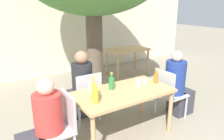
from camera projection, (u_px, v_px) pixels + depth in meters
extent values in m
plane|color=gray|center=(122.00, 134.00, 3.46)|extent=(30.00, 30.00, 0.00)
cube|color=beige|center=(48.00, 25.00, 5.87)|extent=(10.00, 0.08, 2.80)
cylinder|color=brown|center=(95.00, 55.00, 4.55)|extent=(0.33, 0.33, 1.88)
cube|color=tan|center=(123.00, 92.00, 3.24)|extent=(1.48, 0.79, 0.04)
cylinder|color=tan|center=(93.00, 140.00, 2.73)|extent=(0.06, 0.06, 0.70)
cylinder|color=tan|center=(170.00, 112.00, 3.43)|extent=(0.06, 0.06, 0.70)
cylinder|color=tan|center=(72.00, 117.00, 3.27)|extent=(0.06, 0.06, 0.70)
cylinder|color=tan|center=(143.00, 97.00, 3.97)|extent=(0.06, 0.06, 0.70)
cube|color=tan|center=(127.00, 49.00, 6.18)|extent=(1.17, 0.71, 0.04)
cylinder|color=tan|center=(118.00, 67.00, 5.79)|extent=(0.06, 0.06, 0.70)
cylinder|color=tan|center=(148.00, 62.00, 6.32)|extent=(0.06, 0.06, 0.70)
cylinder|color=tan|center=(106.00, 62.00, 6.26)|extent=(0.06, 0.06, 0.70)
cylinder|color=tan|center=(135.00, 58.00, 6.79)|extent=(0.06, 0.06, 0.70)
cube|color=#B2B2B7|center=(55.00, 131.00, 2.78)|extent=(0.44, 0.44, 0.04)
cube|color=#B2B2B7|center=(68.00, 110.00, 2.81)|extent=(0.04, 0.44, 0.45)
cylinder|color=#B2B2B7|center=(64.00, 134.00, 3.10)|extent=(0.04, 0.04, 0.42)
cube|color=#B2B2B7|center=(171.00, 94.00, 3.87)|extent=(0.44, 0.44, 0.04)
cube|color=#B2B2B7|center=(164.00, 84.00, 3.70)|extent=(0.04, 0.44, 0.45)
cylinder|color=#B2B2B7|center=(186.00, 107.00, 3.89)|extent=(0.04, 0.04, 0.42)
cylinder|color=#B2B2B7|center=(170.00, 100.00, 4.19)|extent=(0.04, 0.04, 0.42)
cylinder|color=#B2B2B7|center=(171.00, 113.00, 3.69)|extent=(0.04, 0.04, 0.42)
cylinder|color=#B2B2B7|center=(155.00, 104.00, 4.00)|extent=(0.04, 0.04, 0.42)
cube|color=#B2B2B7|center=(85.00, 97.00, 3.75)|extent=(0.44, 0.44, 0.04)
cube|color=#B2B2B7|center=(89.00, 88.00, 3.52)|extent=(0.44, 0.04, 0.45)
cylinder|color=#B2B2B7|center=(90.00, 103.00, 4.07)|extent=(0.04, 0.04, 0.42)
cylinder|color=#B2B2B7|center=(71.00, 108.00, 3.87)|extent=(0.04, 0.04, 0.42)
cylinder|color=#B2B2B7|center=(100.00, 111.00, 3.76)|extent=(0.04, 0.04, 0.42)
cylinder|color=#B2B2B7|center=(80.00, 117.00, 3.57)|extent=(0.04, 0.04, 0.42)
cylinder|color=#C63833|center=(48.00, 113.00, 2.67)|extent=(0.35, 0.35, 0.50)
sphere|color=beige|center=(45.00, 87.00, 2.57)|extent=(0.21, 0.21, 0.21)
cube|color=#383842|center=(180.00, 102.00, 4.07)|extent=(0.40, 0.32, 0.45)
cylinder|color=navy|center=(175.00, 77.00, 3.81)|extent=(0.35, 0.35, 0.58)
sphere|color=beige|center=(177.00, 56.00, 3.70)|extent=(0.19, 0.19, 0.19)
cube|color=#383842|center=(79.00, 103.00, 4.02)|extent=(0.32, 0.40, 0.45)
cylinder|color=#232328|center=(82.00, 80.00, 3.71)|extent=(0.35, 0.35, 0.58)
sphere|color=#936B51|center=(81.00, 57.00, 3.59)|extent=(0.23, 0.23, 0.23)
cylinder|color=gold|center=(94.00, 92.00, 2.91)|extent=(0.07, 0.07, 0.24)
cylinder|color=gold|center=(93.00, 81.00, 2.86)|extent=(0.03, 0.03, 0.08)
cylinder|color=gold|center=(93.00, 77.00, 2.85)|extent=(0.03, 0.03, 0.01)
cylinder|color=gold|center=(96.00, 96.00, 2.82)|extent=(0.07, 0.07, 0.20)
cylinder|color=gold|center=(96.00, 87.00, 2.79)|extent=(0.03, 0.03, 0.07)
cylinder|color=gold|center=(95.00, 84.00, 2.77)|extent=(0.04, 0.04, 0.01)
cylinder|color=#9E661E|center=(156.00, 78.00, 3.54)|extent=(0.07, 0.07, 0.17)
cylinder|color=#9E661E|center=(156.00, 71.00, 3.51)|extent=(0.03, 0.03, 0.06)
cylinder|color=gold|center=(156.00, 69.00, 3.49)|extent=(0.03, 0.03, 0.01)
cylinder|color=#287A38|center=(111.00, 84.00, 3.28)|extent=(0.08, 0.08, 0.19)
cylinder|color=#287A38|center=(111.00, 76.00, 3.24)|extent=(0.03, 0.03, 0.07)
cylinder|color=gold|center=(111.00, 73.00, 3.23)|extent=(0.04, 0.04, 0.01)
cylinder|color=silver|center=(145.00, 82.00, 3.50)|extent=(0.06, 0.06, 0.09)
cylinder|color=silver|center=(91.00, 87.00, 3.24)|extent=(0.08, 0.08, 0.11)
cylinder|color=silver|center=(138.00, 83.00, 3.42)|extent=(0.08, 0.08, 0.11)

